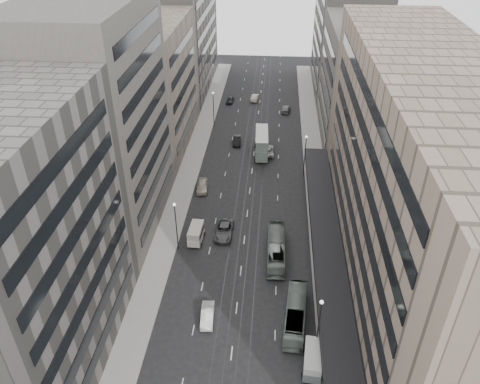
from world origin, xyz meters
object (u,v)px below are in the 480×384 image
(bus_near, at_px, (295,314))
(bus_far, at_px, (276,249))
(pedestrian, at_px, (322,366))
(sedan_1, at_px, (207,315))
(double_decker, at_px, (262,143))
(vw_microbus, at_px, (313,359))
(sedan_2, at_px, (224,231))
(panel_van, at_px, (196,233))

(bus_near, bearing_deg, bus_far, -73.22)
(pedestrian, bearing_deg, sedan_1, -45.62)
(double_decker, xyz_separation_m, vw_microbus, (7.70, -50.09, -1.18))
(sedan_2, bearing_deg, vw_microbus, -61.05)
(bus_near, xyz_separation_m, vw_microbus, (1.79, -6.51, 0.00))
(double_decker, bearing_deg, pedestrian, -82.58)
(panel_van, bearing_deg, bus_near, -42.49)
(double_decker, height_order, panel_van, double_decker)
(double_decker, distance_m, vw_microbus, 50.69)
(bus_near, bearing_deg, pedestrian, 116.58)
(bus_near, distance_m, panel_van, 20.92)
(bus_near, bearing_deg, sedan_1, 7.24)
(bus_near, distance_m, sedan_1, 10.93)
(panel_van, bearing_deg, vw_microbus, -49.52)
(sedan_2, height_order, pedestrian, pedestrian)
(bus_near, relative_size, panel_van, 2.36)
(double_decker, xyz_separation_m, panel_van, (-8.81, -28.70, -1.13))
(vw_microbus, bearing_deg, double_decker, 104.10)
(bus_far, height_order, sedan_2, bus_far)
(bus_far, bearing_deg, panel_van, -13.14)
(sedan_1, bearing_deg, pedestrian, -29.60)
(bus_far, bearing_deg, pedestrian, 105.10)
(sedan_2, bearing_deg, bus_near, -56.73)
(sedan_1, bearing_deg, sedan_2, 85.34)
(bus_near, xyz_separation_m, double_decker, (-5.91, 43.57, 1.18))
(vw_microbus, distance_m, sedan_1, 14.08)
(panel_van, height_order, sedan_2, panel_van)
(panel_van, distance_m, sedan_1, 15.79)
(bus_near, distance_m, double_decker, 43.99)
(bus_far, height_order, sedan_1, bus_far)
(bus_far, distance_m, panel_van, 12.49)
(bus_near, distance_m, vw_microbus, 6.75)
(sedan_2, bearing_deg, double_decker, 80.81)
(panel_van, bearing_deg, sedan_1, -73.17)
(double_decker, relative_size, pedestrian, 4.64)
(bus_near, height_order, vw_microbus, bus_near)
(vw_microbus, height_order, panel_van, panel_van)
(double_decker, distance_m, pedestrian, 51.38)
(bus_near, height_order, sedan_1, bus_near)
(bus_near, relative_size, vw_microbus, 2.08)
(bus_near, xyz_separation_m, sedan_1, (-10.90, -0.43, -0.68))
(panel_van, bearing_deg, bus_far, -9.90)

